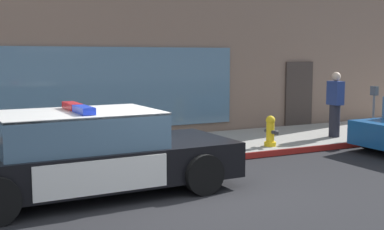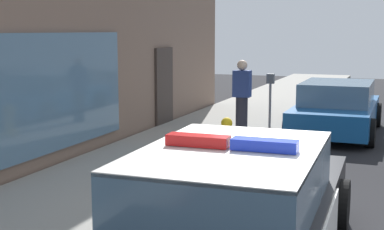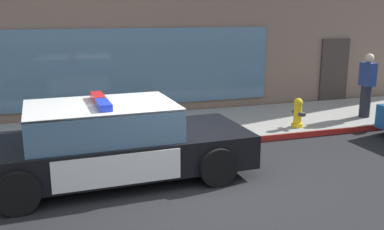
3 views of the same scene
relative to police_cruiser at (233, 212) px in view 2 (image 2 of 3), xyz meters
The scene contains 7 objects.
sidewalk 3.06m from the police_cruiser, 63.29° to the left, with size 48.00×3.04×0.15m, color gray.
curb_red_paint 1.87m from the police_cruiser, 40.35° to the left, with size 28.80×0.04×0.14m, color maroon.
police_cruiser is the anchor object (origin of this frame).
fire_hydrant 5.05m from the police_cruiser, 18.39° to the left, with size 0.34×0.39×0.73m.
car_down_street 8.60m from the police_cruiser, ahead, with size 4.24×2.01×1.29m.
pedestrian_on_sidewalk 7.36m from the police_cruiser, 15.42° to the left, with size 0.28×0.40×1.71m.
parking_meter 8.13m from the police_cruiser, 10.58° to the left, with size 0.12×0.18×1.34m.
Camera 2 is at (-6.63, -0.89, 2.54)m, focal length 51.73 mm.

